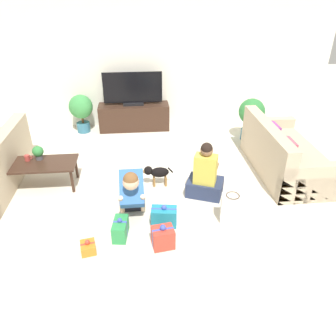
{
  "coord_description": "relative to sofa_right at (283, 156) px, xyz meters",
  "views": [
    {
      "loc": [
        -0.01,
        -4.39,
        2.84
      ],
      "look_at": [
        0.39,
        -0.25,
        0.45
      ],
      "focal_mm": 35.0,
      "sensor_mm": 36.0,
      "label": 1
    }
  ],
  "objects": [
    {
      "name": "tv_console",
      "position": [
        -2.46,
        2.08,
        -0.02
      ],
      "size": [
        1.49,
        0.46,
        0.55
      ],
      "color": "#382319",
      "rests_on": "ground_plane"
    },
    {
      "name": "gift_box_b",
      "position": [
        -2.67,
        -1.4,
        -0.18
      ],
      "size": [
        0.21,
        0.35,
        0.28
      ],
      "rotation": [
        0.0,
        0.0,
        -0.13
      ],
      "color": "#2D934C",
      "rests_on": "ground_plane"
    },
    {
      "name": "mug",
      "position": [
        -4.12,
        0.01,
        0.16
      ],
      "size": [
        0.12,
        0.08,
        0.09
      ],
      "color": "#B23D38",
      "rests_on": "coffee_table"
    },
    {
      "name": "potted_plant_back_left",
      "position": [
        -3.56,
        2.03,
        0.21
      ],
      "size": [
        0.49,
        0.49,
        0.81
      ],
      "color": "#336B84",
      "rests_on": "ground_plane"
    },
    {
      "name": "sofa_right",
      "position": [
        0.0,
        0.0,
        0.0
      ],
      "size": [
        0.95,
        1.92,
        0.85
      ],
      "rotation": [
        0.0,
        0.0,
        1.57
      ],
      "color": "#C6B293",
      "rests_on": "ground_plane"
    },
    {
      "name": "gift_box_a",
      "position": [
        -2.15,
        -1.63,
        -0.16
      ],
      "size": [
        0.29,
        0.25,
        0.32
      ],
      "rotation": [
        0.0,
        0.0,
        0.16
      ],
      "color": "red",
      "rests_on": "ground_plane"
    },
    {
      "name": "gift_bag_a",
      "position": [
        -1.21,
        -1.25,
        -0.09
      ],
      "size": [
        0.3,
        0.21,
        0.43
      ],
      "rotation": [
        0.0,
        0.0,
        -0.22
      ],
      "color": "white",
      "rests_on": "ground_plane"
    },
    {
      "name": "person_sitting",
      "position": [
        -1.43,
        -0.58,
        0.02
      ],
      "size": [
        0.63,
        0.59,
        0.89
      ],
      "rotation": [
        0.0,
        0.0,
        2.76
      ],
      "color": "#283351",
      "rests_on": "ground_plane"
    },
    {
      "name": "gift_box_d",
      "position": [
        -2.1,
        -1.22,
        -0.17
      ],
      "size": [
        0.36,
        0.24,
        0.31
      ],
      "rotation": [
        0.0,
        0.0,
        -0.14
      ],
      "color": "teal",
      "rests_on": "ground_plane"
    },
    {
      "name": "potted_plant_corner_right",
      "position": [
        -0.14,
        1.31,
        0.22
      ],
      "size": [
        0.51,
        0.51,
        0.85
      ],
      "color": "#336B84",
      "rests_on": "ground_plane"
    },
    {
      "name": "gift_box_c",
      "position": [
        -3.05,
        -1.64,
        -0.23
      ],
      "size": [
        0.21,
        0.23,
        0.18
      ],
      "rotation": [
        0.0,
        0.0,
        0.19
      ],
      "color": "orange",
      "rests_on": "ground_plane"
    },
    {
      "name": "coffee_table",
      "position": [
        -3.91,
        -0.1,
        0.07
      ],
      "size": [
        1.1,
        0.55,
        0.41
      ],
      "color": "#382319",
      "rests_on": "ground_plane"
    },
    {
      "name": "tv",
      "position": [
        -2.46,
        2.08,
        0.56
      ],
      "size": [
        1.22,
        0.2,
        0.69
      ],
      "color": "black",
      "rests_on": "tv_console"
    },
    {
      "name": "tabletop_plant",
      "position": [
        -3.95,
        0.03,
        0.24
      ],
      "size": [
        0.17,
        0.17,
        0.22
      ],
      "color": "#4C4C51",
      "rests_on": "coffee_table"
    },
    {
      "name": "ground_plane",
      "position": [
        -2.37,
        -0.25,
        -0.3
      ],
      "size": [
        16.0,
        16.0,
        0.0
      ],
      "primitive_type": "plane",
      "color": "beige"
    },
    {
      "name": "dog",
      "position": [
        -2.13,
        -0.24,
        -0.06
      ],
      "size": [
        0.48,
        0.15,
        0.34
      ],
      "rotation": [
        0.0,
        0.0,
        4.71
      ],
      "color": "black",
      "rests_on": "ground_plane"
    },
    {
      "name": "person_kneeling",
      "position": [
        -2.51,
        -0.89,
        0.05
      ],
      "size": [
        0.35,
        0.8,
        0.79
      ],
      "rotation": [
        0.0,
        0.0,
        0.01
      ],
      "color": "#23232D",
      "rests_on": "ground_plane"
    },
    {
      "name": "wall_back",
      "position": [
        -2.37,
        2.38,
        1.0
      ],
      "size": [
        8.4,
        0.06,
        2.6
      ],
      "color": "white",
      "rests_on": "ground_plane"
    }
  ]
}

